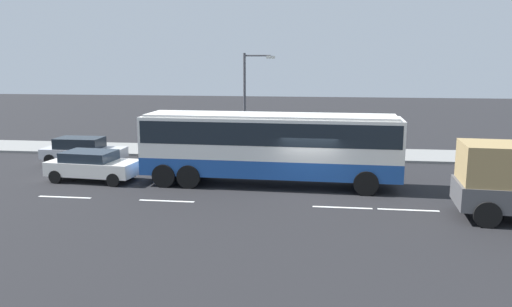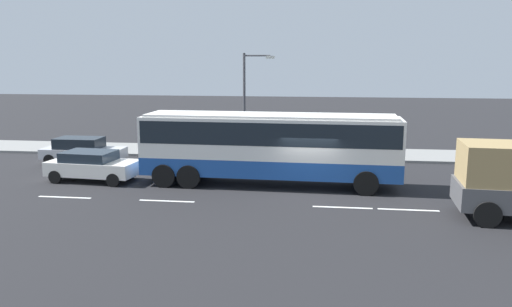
{
  "view_description": "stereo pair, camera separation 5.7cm",
  "coord_description": "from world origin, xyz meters",
  "px_view_note": "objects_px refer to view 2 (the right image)",
  "views": [
    {
      "loc": [
        0.55,
        -22.32,
        5.89
      ],
      "look_at": [
        -2.49,
        0.64,
        1.58
      ],
      "focal_mm": 35.38,
      "sensor_mm": 36.0,
      "label": 1
    },
    {
      "loc": [
        0.5,
        -22.33,
        5.89
      ],
      "look_at": [
        -2.49,
        0.64,
        1.58
      ],
      "focal_mm": 35.38,
      "sensor_mm": 36.0,
      "label": 2
    }
  ],
  "objects_px": {
    "coach_bus": "(270,141)",
    "street_lamp": "(248,96)",
    "pedestrian_near_curb": "(288,141)",
    "car_white_minivan": "(92,165)",
    "car_silver_hatch": "(82,150)"
  },
  "relations": [
    {
      "from": "coach_bus",
      "to": "street_lamp",
      "type": "height_order",
      "value": "street_lamp"
    },
    {
      "from": "pedestrian_near_curb",
      "to": "car_white_minivan",
      "type": "bearing_deg",
      "value": -49.11
    },
    {
      "from": "car_silver_hatch",
      "to": "street_lamp",
      "type": "distance_m",
      "value": 10.1
    },
    {
      "from": "coach_bus",
      "to": "car_silver_hatch",
      "type": "xyz_separation_m",
      "value": [
        -11.22,
        3.73,
        -1.32
      ]
    },
    {
      "from": "pedestrian_near_curb",
      "to": "coach_bus",
      "type": "bearing_deg",
      "value": -1.23
    },
    {
      "from": "coach_bus",
      "to": "street_lamp",
      "type": "xyz_separation_m",
      "value": [
        -1.99,
        6.58,
        1.63
      ]
    },
    {
      "from": "street_lamp",
      "to": "coach_bus",
      "type": "bearing_deg",
      "value": -73.16
    },
    {
      "from": "pedestrian_near_curb",
      "to": "street_lamp",
      "type": "relative_size",
      "value": 0.25
    },
    {
      "from": "car_silver_hatch",
      "to": "street_lamp",
      "type": "xyz_separation_m",
      "value": [
        9.23,
        2.85,
        2.95
      ]
    },
    {
      "from": "car_silver_hatch",
      "to": "car_white_minivan",
      "type": "xyz_separation_m",
      "value": [
        2.47,
        -3.98,
        0.0
      ]
    },
    {
      "from": "car_white_minivan",
      "to": "pedestrian_near_curb",
      "type": "xyz_separation_m",
      "value": [
        9.18,
        7.35,
        0.25
      ]
    },
    {
      "from": "street_lamp",
      "to": "car_white_minivan",
      "type": "bearing_deg",
      "value": -134.72
    },
    {
      "from": "coach_bus",
      "to": "car_white_minivan",
      "type": "relative_size",
      "value": 2.7
    },
    {
      "from": "coach_bus",
      "to": "car_silver_hatch",
      "type": "height_order",
      "value": "coach_bus"
    },
    {
      "from": "car_white_minivan",
      "to": "pedestrian_near_curb",
      "type": "height_order",
      "value": "pedestrian_near_curb"
    }
  ]
}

